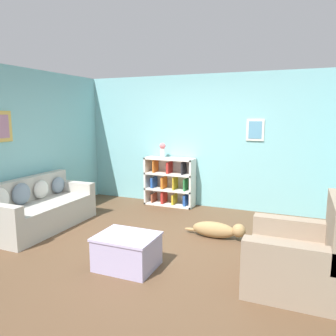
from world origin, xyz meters
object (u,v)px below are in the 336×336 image
object	(u,v)px
bookshelf	(170,182)
recliner_chair	(302,257)
vase	(163,149)
coffee_table	(127,250)
dog	(218,230)
couch	(39,209)

from	to	relation	value
bookshelf	recliner_chair	xyz separation A→B (m)	(2.52, -2.48, -0.13)
vase	bookshelf	bearing A→B (deg)	8.36
recliner_chair	coffee_table	world-z (taller)	recliner_chair
dog	vase	bearing A→B (deg)	136.92
recliner_chair	coffee_table	distance (m)	1.97
bookshelf	dog	world-z (taller)	bookshelf
couch	recliner_chair	size ratio (longest dim) A/B	1.79
couch	coffee_table	bearing A→B (deg)	-18.98
bookshelf	vase	distance (m)	0.69
couch	dog	world-z (taller)	couch
bookshelf	vase	bearing A→B (deg)	-171.64
dog	recliner_chair	bearing A→B (deg)	-41.92
recliner_chair	couch	bearing A→B (deg)	174.49
coffee_table	couch	bearing A→B (deg)	161.02
couch	coffee_table	xyz separation A→B (m)	(2.02, -0.69, -0.09)
bookshelf	coffee_table	size ratio (longest dim) A/B	1.42
dog	coffee_table	bearing A→B (deg)	-120.08
coffee_table	vase	xyz separation A→B (m)	(-0.73, 2.77, 0.92)
bookshelf	vase	size ratio (longest dim) A/B	3.45
bookshelf	recliner_chair	size ratio (longest dim) A/B	1.00
vase	dog	bearing A→B (deg)	-43.08
coffee_table	vase	size ratio (longest dim) A/B	2.43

